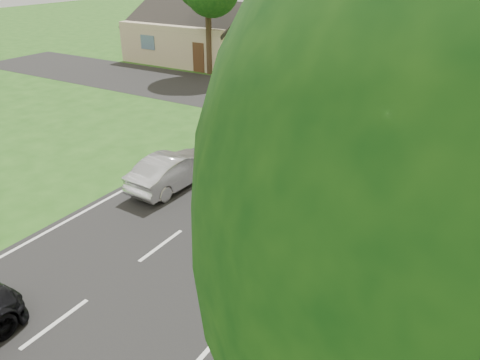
% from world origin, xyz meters
% --- Properties ---
extents(ground, '(140.00, 140.00, 0.00)m').
position_xyz_m(ground, '(0.00, 0.00, 0.00)').
color(ground, '#234F16').
rests_on(ground, ground).
extents(road, '(8.00, 100.00, 0.01)m').
position_xyz_m(road, '(0.00, 10.00, 0.01)').
color(road, black).
rests_on(road, ground).
extents(cross_road, '(60.00, 7.00, 0.01)m').
position_xyz_m(cross_road, '(0.00, 16.00, 0.01)').
color(cross_road, black).
rests_on(cross_road, ground).
extents(motorcycle_rider, '(0.62, 2.18, 1.87)m').
position_xyz_m(motorcycle_rider, '(1.56, 1.45, 0.74)').
color(motorcycle_rider, black).
rests_on(motorcycle_rider, ground).
extents(dark_suv, '(2.46, 5.27, 1.46)m').
position_xyz_m(dark_suv, '(2.16, 7.47, 0.74)').
color(dark_suv, black).
rests_on(dark_suv, road).
extents(silver_sedan, '(1.58, 4.13, 1.34)m').
position_xyz_m(silver_sedan, '(-2.27, 3.53, 0.68)').
color(silver_sedan, silver).
rests_on(silver_sedan, road).
extents(silver_suv, '(1.90, 4.34, 1.45)m').
position_xyz_m(silver_suv, '(-1.27, 8.20, 0.74)').
color(silver_suv, '#AFB3B8').
rests_on(silver_suv, road).
extents(traffic_signal, '(6.38, 0.44, 6.00)m').
position_xyz_m(traffic_signal, '(3.34, 14.00, 4.14)').
color(traffic_signal, black).
rests_on(traffic_signal, ground).
extents(signal_pole_far, '(0.20, 0.20, 6.00)m').
position_xyz_m(signal_pole_far, '(-5.20, 18.00, 3.00)').
color(signal_pole_far, black).
rests_on(signal_pole_far, ground).
extents(utility_pole_near, '(1.60, 0.28, 10.00)m').
position_xyz_m(utility_pole_near, '(6.20, -2.00, 5.08)').
color(utility_pole_near, brown).
rests_on(utility_pole_near, ground).
extents(sign_white, '(0.55, 0.07, 2.12)m').
position_xyz_m(sign_white, '(4.70, 2.98, 1.60)').
color(sign_white, slate).
rests_on(sign_white, ground).
extents(sign_green, '(0.55, 0.07, 2.12)m').
position_xyz_m(sign_green, '(4.90, 10.98, 1.60)').
color(sign_green, slate).
rests_on(sign_green, ground).
extents(house, '(10.20, 8.00, 4.84)m').
position_xyz_m(house, '(-16.00, 24.00, 1.77)').
color(house, tan).
rests_on(house, ground).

